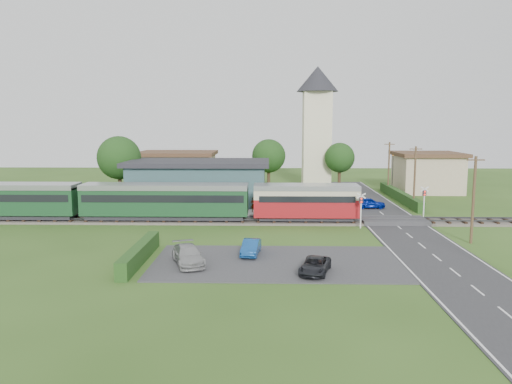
{
  "coord_description": "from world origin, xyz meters",
  "views": [
    {
      "loc": [
        -2.1,
        -45.42,
        9.65
      ],
      "look_at": [
        -3.29,
        4.0,
        2.7
      ],
      "focal_mm": 35.0,
      "sensor_mm": 36.0,
      "label": 1
    }
  ],
  "objects_px": {
    "car_park_silver": "(188,255)",
    "crossing_signal_near": "(361,205)",
    "car_park_dark": "(315,265)",
    "pedestrian_far": "(154,202)",
    "house_east": "(427,172)",
    "church_tower": "(317,118)",
    "house_west": "(177,171)",
    "station_building": "(199,183)",
    "car_on_road": "(369,203)",
    "car_park_blue": "(251,247)",
    "train": "(133,200)",
    "crossing_signal_far": "(424,198)",
    "equipment_hut": "(114,199)",
    "pedestrian_near": "(254,205)"
  },
  "relations": [
    {
      "from": "house_west",
      "to": "crossing_signal_near",
      "type": "distance_m",
      "value": 33.22
    },
    {
      "from": "pedestrian_far",
      "to": "house_east",
      "type": "bearing_deg",
      "value": -46.11
    },
    {
      "from": "car_park_dark",
      "to": "crossing_signal_far",
      "type": "bearing_deg",
      "value": 71.7
    },
    {
      "from": "house_west",
      "to": "car_park_dark",
      "type": "bearing_deg",
      "value": -68.04
    },
    {
      "from": "car_park_silver",
      "to": "crossing_signal_near",
      "type": "bearing_deg",
      "value": 22.15
    },
    {
      "from": "church_tower",
      "to": "equipment_hut",
      "type": "bearing_deg",
      "value": -135.25
    },
    {
      "from": "car_park_dark",
      "to": "pedestrian_near",
      "type": "distance_m",
      "value": 20.19
    },
    {
      "from": "car_park_dark",
      "to": "pedestrian_far",
      "type": "relative_size",
      "value": 1.92
    },
    {
      "from": "church_tower",
      "to": "pedestrian_near",
      "type": "height_order",
      "value": "church_tower"
    },
    {
      "from": "train",
      "to": "pedestrian_far",
      "type": "bearing_deg",
      "value": 69.87
    },
    {
      "from": "crossing_signal_far",
      "to": "car_park_silver",
      "type": "height_order",
      "value": "crossing_signal_far"
    },
    {
      "from": "crossing_signal_far",
      "to": "car_park_dark",
      "type": "xyz_separation_m",
      "value": [
        -12.67,
        -18.89,
        -1.56
      ]
    },
    {
      "from": "church_tower",
      "to": "house_west",
      "type": "distance_m",
      "value": 21.55
    },
    {
      "from": "station_building",
      "to": "car_park_blue",
      "type": "relative_size",
      "value": 4.83
    },
    {
      "from": "station_building",
      "to": "car_park_blue",
      "type": "distance_m",
      "value": 22.26
    },
    {
      "from": "train",
      "to": "car_park_blue",
      "type": "height_order",
      "value": "train"
    },
    {
      "from": "train",
      "to": "car_park_silver",
      "type": "height_order",
      "value": "train"
    },
    {
      "from": "car_park_silver",
      "to": "car_park_dark",
      "type": "distance_m",
      "value": 8.62
    },
    {
      "from": "train",
      "to": "crossing_signal_far",
      "type": "bearing_deg",
      "value": 4.75
    },
    {
      "from": "car_park_dark",
      "to": "church_tower",
      "type": "bearing_deg",
      "value": 100.08
    },
    {
      "from": "car_park_dark",
      "to": "car_on_road",
      "type": "bearing_deg",
      "value": 86.83
    },
    {
      "from": "equipment_hut",
      "to": "station_building",
      "type": "distance_m",
      "value": 9.92
    },
    {
      "from": "house_west",
      "to": "car_on_road",
      "type": "height_order",
      "value": "house_west"
    },
    {
      "from": "car_park_silver",
      "to": "car_park_dark",
      "type": "bearing_deg",
      "value": -31.46
    },
    {
      "from": "car_on_road",
      "to": "crossing_signal_near",
      "type": "bearing_deg",
      "value": 161.45
    },
    {
      "from": "house_west",
      "to": "pedestrian_near",
      "type": "bearing_deg",
      "value": -60.05
    },
    {
      "from": "train",
      "to": "car_park_blue",
      "type": "xyz_separation_m",
      "value": [
        11.89,
        -12.13,
        -1.55
      ]
    },
    {
      "from": "car_on_road",
      "to": "car_park_silver",
      "type": "relative_size",
      "value": 0.83
    },
    {
      "from": "equipment_hut",
      "to": "crossing_signal_near",
      "type": "relative_size",
      "value": 0.78
    },
    {
      "from": "car_park_blue",
      "to": "car_park_dark",
      "type": "distance_m",
      "value": 6.09
    },
    {
      "from": "house_west",
      "to": "car_on_road",
      "type": "bearing_deg",
      "value": -31.7
    },
    {
      "from": "equipment_hut",
      "to": "crossing_signal_far",
      "type": "distance_m",
      "value": 31.61
    },
    {
      "from": "train",
      "to": "pedestrian_far",
      "type": "distance_m",
      "value": 3.81
    },
    {
      "from": "train",
      "to": "crossing_signal_far",
      "type": "xyz_separation_m",
      "value": [
        28.81,
        2.39,
        -0.04
      ]
    },
    {
      "from": "station_building",
      "to": "house_west",
      "type": "bearing_deg",
      "value": 109.65
    },
    {
      "from": "house_east",
      "to": "car_park_blue",
      "type": "height_order",
      "value": "house_east"
    },
    {
      "from": "station_building",
      "to": "house_west",
      "type": "distance_m",
      "value": 14.87
    },
    {
      "from": "crossing_signal_near",
      "to": "car_park_silver",
      "type": "xyz_separation_m",
      "value": [
        -13.9,
        -12.28,
        -1.43
      ]
    },
    {
      "from": "station_building",
      "to": "car_park_blue",
      "type": "height_order",
      "value": "station_building"
    },
    {
      "from": "house_east",
      "to": "church_tower",
      "type": "bearing_deg",
      "value": 165.07
    },
    {
      "from": "pedestrian_far",
      "to": "station_building",
      "type": "bearing_deg",
      "value": -20.26
    },
    {
      "from": "equipment_hut",
      "to": "pedestrian_near",
      "type": "bearing_deg",
      "value": -0.13
    },
    {
      "from": "house_east",
      "to": "pedestrian_far",
      "type": "bearing_deg",
      "value": -151.39
    },
    {
      "from": "car_on_road",
      "to": "pedestrian_far",
      "type": "relative_size",
      "value": 1.92
    },
    {
      "from": "church_tower",
      "to": "pedestrian_far",
      "type": "bearing_deg",
      "value": -130.07
    },
    {
      "from": "train",
      "to": "house_west",
      "type": "height_order",
      "value": "house_west"
    },
    {
      "from": "car_park_blue",
      "to": "pedestrian_far",
      "type": "distance_m",
      "value": 18.9
    },
    {
      "from": "equipment_hut",
      "to": "crossing_signal_far",
      "type": "relative_size",
      "value": 0.78
    },
    {
      "from": "crossing_signal_near",
      "to": "pedestrian_far",
      "type": "xyz_separation_m",
      "value": [
        -20.33,
        5.9,
        -0.76
      ]
    },
    {
      "from": "station_building",
      "to": "car_on_road",
      "type": "height_order",
      "value": "station_building"
    }
  ]
}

